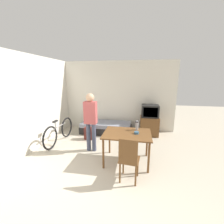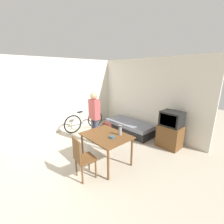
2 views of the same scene
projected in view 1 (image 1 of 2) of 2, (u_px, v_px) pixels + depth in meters
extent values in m
plane|color=#B2A893|center=(71.00, 205.00, 2.48)|extent=(20.00, 20.00, 0.00)
cube|color=silver|center=(112.00, 96.00, 5.96)|extent=(4.83, 0.06, 2.70)
cube|color=silver|center=(35.00, 103.00, 4.39)|extent=(0.06, 4.91, 2.70)
cube|color=black|center=(106.00, 129.00, 5.76)|extent=(1.91, 0.82, 0.26)
cube|color=gray|center=(106.00, 124.00, 5.72)|extent=(1.85, 0.79, 0.14)
cube|color=brown|center=(149.00, 126.00, 5.48)|extent=(0.66, 0.54, 0.68)
cube|color=black|center=(150.00, 111.00, 5.36)|extent=(0.59, 0.49, 0.44)
cube|color=black|center=(151.00, 112.00, 5.13)|extent=(0.49, 0.01, 0.34)
cube|color=brown|center=(127.00, 134.00, 3.62)|extent=(1.14, 0.87, 0.03)
cylinder|color=brown|center=(103.00, 154.00, 3.43)|extent=(0.05, 0.05, 0.73)
cylinder|color=brown|center=(149.00, 158.00, 3.25)|extent=(0.05, 0.05, 0.73)
cylinder|color=brown|center=(110.00, 140.00, 4.15)|extent=(0.05, 0.05, 0.73)
cylinder|color=brown|center=(147.00, 143.00, 3.98)|extent=(0.05, 0.05, 0.73)
cube|color=brown|center=(129.00, 159.00, 3.02)|extent=(0.44, 0.44, 0.02)
cube|color=brown|center=(128.00, 152.00, 2.79)|extent=(0.36, 0.07, 0.49)
cylinder|color=brown|center=(138.00, 167.00, 3.17)|extent=(0.04, 0.04, 0.44)
cylinder|color=brown|center=(123.00, 164.00, 3.26)|extent=(0.04, 0.04, 0.44)
cylinder|color=brown|center=(136.00, 176.00, 2.88)|extent=(0.04, 0.04, 0.44)
cylinder|color=brown|center=(120.00, 173.00, 2.97)|extent=(0.04, 0.04, 0.44)
torus|color=black|center=(67.00, 127.00, 5.31)|extent=(0.07, 0.70, 0.70)
torus|color=black|center=(50.00, 138.00, 4.37)|extent=(0.07, 0.70, 0.70)
cylinder|color=gray|center=(59.00, 126.00, 4.80)|extent=(0.06, 0.77, 0.04)
cylinder|color=gray|center=(55.00, 125.00, 4.60)|extent=(0.04, 0.04, 0.20)
cube|color=black|center=(55.00, 121.00, 4.58)|extent=(0.09, 0.20, 0.04)
cylinder|color=#3D4256|center=(89.00, 137.00, 4.29)|extent=(0.12, 0.12, 0.82)
cylinder|color=#3D4256|center=(94.00, 137.00, 4.26)|extent=(0.12, 0.12, 0.82)
cube|color=#B24C4C|center=(90.00, 113.00, 4.11)|extent=(0.34, 0.20, 0.62)
sphere|color=tan|center=(90.00, 97.00, 4.02)|extent=(0.22, 0.22, 0.22)
cylinder|color=#99999E|center=(137.00, 126.00, 3.79)|extent=(0.07, 0.07, 0.24)
cylinder|color=black|center=(137.00, 122.00, 3.77)|extent=(0.08, 0.08, 0.03)
cylinder|color=#335670|center=(136.00, 133.00, 3.56)|extent=(0.11, 0.11, 0.05)
cube|color=#56231E|center=(89.00, 133.00, 5.12)|extent=(0.30, 0.18, 0.42)
cube|color=#56231E|center=(88.00, 136.00, 5.03)|extent=(0.21, 0.03, 0.15)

